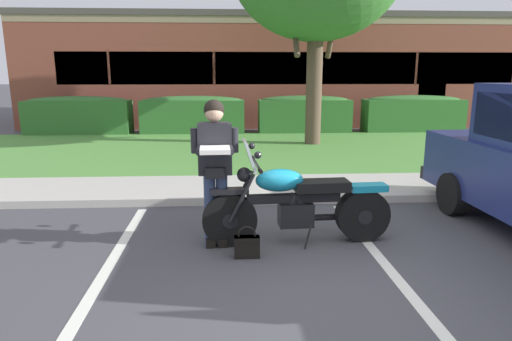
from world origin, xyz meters
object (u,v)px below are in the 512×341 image
object	(u,v)px
brick_building	(298,71)
hedge_right	(413,113)
hedge_center_right	(304,114)
motorcycle	(304,203)
hedge_center_left	(193,114)
handbag	(247,245)
rider_person	(215,161)
hedge_left	(78,115)

from	to	relation	value
brick_building	hedge_right	bearing A→B (deg)	-60.65
brick_building	hedge_center_right	bearing A→B (deg)	-96.09
motorcycle	hedge_center_left	size ratio (longest dim) A/B	0.68
motorcycle	handbag	world-z (taller)	motorcycle
hedge_center_right	hedge_right	distance (m)	3.65
brick_building	hedge_center_left	bearing A→B (deg)	-127.80
handbag	hedge_center_left	distance (m)	10.05
rider_person	hedge_center_left	bearing A→B (deg)	96.32
rider_person	hedge_right	world-z (taller)	rider_person
handbag	hedge_right	xyz separation A→B (m)	(5.90, 9.94, 0.51)
handbag	hedge_right	world-z (taller)	hedge_right
rider_person	brick_building	world-z (taller)	brick_building
hedge_left	brick_building	bearing A→B (deg)	34.69
hedge_center_left	brick_building	world-z (taller)	brick_building
handbag	brick_building	distance (m)	15.77
handbag	hedge_left	xyz separation A→B (m)	(-5.06, 9.94, 0.51)
motorcycle	handbag	xyz separation A→B (m)	(-0.69, -0.39, -0.34)
hedge_center_left	hedge_right	distance (m)	7.30
handbag	hedge_center_left	bearing A→B (deg)	98.04
motorcycle	hedge_right	bearing A→B (deg)	61.39
brick_building	hedge_left	bearing A→B (deg)	-145.31
hedge_center_right	hedge_center_left	bearing A→B (deg)	180.00
motorcycle	hedge_left	world-z (taller)	motorcycle
rider_person	hedge_left	distance (m)	10.67
hedge_center_right	brick_building	bearing A→B (deg)	83.91
hedge_center_left	handbag	bearing A→B (deg)	-81.96
hedge_left	brick_building	xyz separation A→B (m)	(7.89, 5.46, 1.37)
motorcycle	hedge_right	size ratio (longest dim) A/B	0.69
rider_person	hedge_center_right	distance (m)	9.91
rider_person	hedge_left	bearing A→B (deg)	116.23
hedge_left	hedge_center_right	world-z (taller)	same
rider_person	brick_building	size ratio (longest dim) A/B	0.08
handbag	hedge_center_right	world-z (taller)	hedge_center_right
hedge_left	brick_building	world-z (taller)	brick_building
hedge_left	hedge_center_left	distance (m)	3.65
rider_person	hedge_right	distance (m)	11.43
hedge_left	hedge_right	bearing A→B (deg)	-0.00
handbag	hedge_left	distance (m)	11.17
rider_person	handbag	xyz separation A→B (m)	(0.35, -0.38, -0.86)
hedge_right	brick_building	xyz separation A→B (m)	(-3.07, 5.46, 1.37)
rider_person	hedge_center_right	xyz separation A→B (m)	(2.59, 9.56, -0.36)
rider_person	hedge_center_left	world-z (taller)	rider_person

